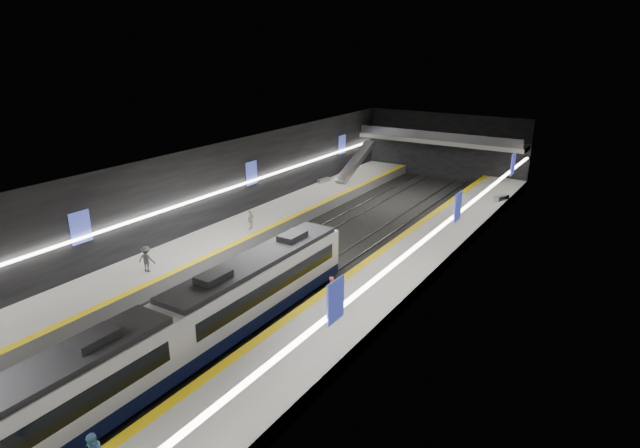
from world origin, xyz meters
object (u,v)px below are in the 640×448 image
Objects in this scene: train at (164,339)px; bench_left_far at (324,180)px; passenger_right_a at (333,290)px; passenger_left_a at (251,220)px; bench_right_far at (502,198)px; passenger_left_b at (147,259)px; escalator at (356,162)px.

bench_left_far is at bearing 109.19° from train.
passenger_left_a reaches higher than passenger_right_a.
bench_right_far is at bearing 17.58° from bench_left_far.
bench_right_far is 1.08× the size of passenger_right_a.
passenger_right_a is at bearing -49.92° from bench_left_far.
train is at bearing 124.50° from passenger_left_b.
passenger_left_a is (1.12, -20.65, -1.04)m from escalator.
escalator reaches higher than bench_right_far.
bench_right_far reaches higher than bench_left_far.
escalator is 4.63× the size of bench_left_far.
escalator is 4.64× the size of passenger_right_a.
passenger_left_b is at bearing -98.39° from bench_right_far.
bench_right_far is at bearing 79.55° from train.
passenger_left_b is at bearing -17.67° from passenger_left_a.
bench_right_far is (19.00, 3.49, 0.02)m from bench_left_far.
bench_right_far is at bearing -1.08° from escalator.
bench_right_far is at bearing -11.50° from passenger_right_a.
escalator is 31.73m from passenger_right_a.
escalator is 17.09m from bench_right_far.
passenger_left_a reaches higher than bench_left_far.
passenger_right_a is 15.04m from passenger_left_a.
train is 39.58m from escalator.
passenger_right_a is at bearing -76.76° from bench_right_far.
train is 10.59m from passenger_right_a.
train reaches higher than bench_left_far.
passenger_left_b is (-9.37, 6.91, -0.26)m from train.
passenger_left_b is (0.63, -31.39, -0.96)m from escalator.
bench_left_far is at bearing 27.57° from passenger_right_a.
escalator is at bearing -161.69° from bench_right_far.
bench_left_far is 27.71m from passenger_left_b.
train is 17.41× the size of passenger_right_a.
escalator is 20.71m from passenger_left_a.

